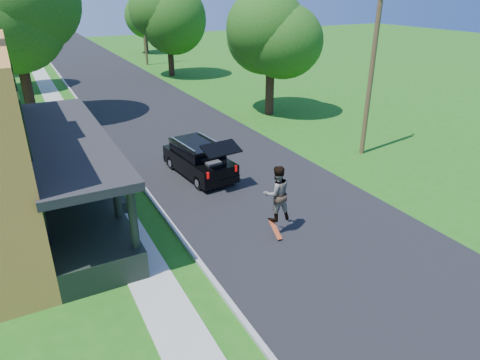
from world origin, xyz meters
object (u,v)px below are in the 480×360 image
black_suv (199,159)px  tree_right_near (271,32)px  utility_pole_near (373,60)px  skateboarder (277,193)px

black_suv → tree_right_near: tree_right_near is taller
black_suv → utility_pole_near: utility_pole_near is taller
skateboarder → utility_pole_near: bearing=-144.2°
black_suv → skateboarder: skateboarder is taller
black_suv → utility_pole_near: bearing=-14.2°
skateboarder → utility_pole_near: size_ratio=0.22×
utility_pole_near → black_suv: bearing=153.8°
skateboarder → tree_right_near: size_ratio=0.25×
black_suv → tree_right_near: 11.73m
tree_right_near → utility_pole_near: size_ratio=0.86×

